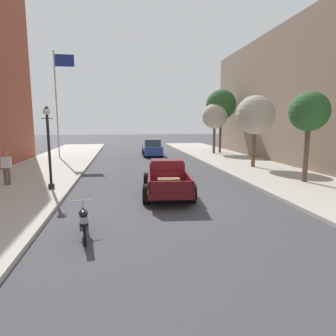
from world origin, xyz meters
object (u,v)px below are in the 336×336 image
flagpole (59,93)px  street_tree_third (215,116)px  hotrod_truck_maroon (167,178)px  pedestrian_sidewalk_left (6,166)px  street_tree_farthest (221,105)px  car_background_blue (152,148)px  street_tree_second (255,115)px  street_lamp_near (49,141)px  street_tree_nearest (309,112)px  motorcycle_parked (84,221)px

flagpole → street_tree_third: 14.79m
hotrod_truck_maroon → pedestrian_sidewalk_left: 8.14m
hotrod_truck_maroon → street_tree_farthest: (8.13, 16.28, 4.28)m
hotrod_truck_maroon → car_background_blue: (0.93, 15.56, 0.01)m
hotrod_truck_maroon → street_tree_second: bearing=41.4°
car_background_blue → street_lamp_near: street_lamp_near is taller
pedestrian_sidewalk_left → street_tree_second: street_tree_second is taller
street_lamp_near → street_tree_nearest: bearing=-1.3°
street_tree_third → car_background_blue: bearing=-179.3°
motorcycle_parked → pedestrian_sidewalk_left: (-4.60, 7.16, 0.64)m
hotrod_truck_maroon → street_tree_third: bearing=65.1°
street_lamp_near → car_background_blue: bearing=66.4°
pedestrian_sidewalk_left → street_tree_nearest: size_ratio=0.35×
street_lamp_near → street_tree_farthest: street_tree_farthest is taller
car_background_blue → street_tree_second: bearing=-55.9°
street_lamp_near → flagpole: size_ratio=0.42×
street_tree_nearest → street_tree_third: street_tree_third is taller
street_tree_third → hotrod_truck_maroon: bearing=-114.9°
car_background_blue → street_lamp_near: bearing=-113.6°
flagpole → street_tree_farthest: 15.61m
pedestrian_sidewalk_left → street_tree_third: street_tree_third is taller
hotrod_truck_maroon → motorcycle_parked: hotrod_truck_maroon is taller
hotrod_truck_maroon → street_tree_nearest: bearing=6.9°
street_tree_nearest → street_tree_third: 14.73m
street_lamp_near → street_tree_third: street_tree_third is taller
street_tree_nearest → street_tree_third: (-0.25, 14.73, 0.10)m
street_tree_farthest → street_tree_second: bearing=-95.5°
motorcycle_parked → street_tree_second: size_ratio=0.43×
pedestrian_sidewalk_left → flagpole: size_ratio=0.18×
car_background_blue → street_tree_nearest: bearing=-65.7°
street_lamp_near → flagpole: (-1.98, 12.94, 3.39)m
street_tree_nearest → street_tree_third: size_ratio=0.94×
street_tree_second → motorcycle_parked: bearing=-133.2°
flagpole → pedestrian_sidewalk_left: bearing=-92.1°
motorcycle_parked → street_tree_nearest: (10.65, 5.55, 3.31)m
pedestrian_sidewalk_left → street_tree_farthest: 21.37m
motorcycle_parked → street_tree_nearest: size_ratio=0.45×
hotrod_truck_maroon → motorcycle_parked: 5.61m
car_background_blue → street_tree_third: bearing=0.7°
car_background_blue → flagpole: bearing=-170.2°
flagpole → street_lamp_near: bearing=-81.3°
flagpole → street_tree_farthest: (15.45, 2.14, -0.74)m
street_tree_nearest → street_lamp_near: bearing=178.7°
hotrod_truck_maroon → car_background_blue: size_ratio=1.16×
street_lamp_near → pedestrian_sidewalk_left: bearing=151.3°
pedestrian_sidewalk_left → street_tree_nearest: 15.57m
street_lamp_near → street_tree_second: 13.58m
street_lamp_near → flagpole: bearing=98.7°
street_lamp_near → street_tree_third: (12.61, 14.43, 1.47)m
street_tree_third → street_tree_farthest: size_ratio=0.78×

